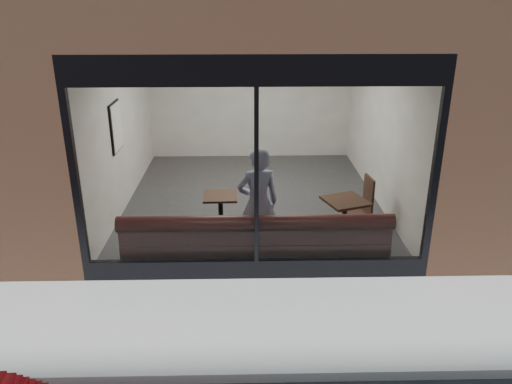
{
  "coord_description": "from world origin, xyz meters",
  "views": [
    {
      "loc": [
        -0.16,
        -4.32,
        3.87
      ],
      "look_at": [
        0.0,
        2.4,
        1.22
      ],
      "focal_mm": 35.0,
      "sensor_mm": 36.0,
      "label": 1
    }
  ],
  "objects_px": {
    "banquette": "(256,251)",
    "cafe_table_right": "(345,201)",
    "cafe_table_left": "(220,196)",
    "person": "(258,204)",
    "cafe_chair_right": "(356,215)"
  },
  "relations": [
    {
      "from": "banquette",
      "to": "cafe_table_right",
      "type": "bearing_deg",
      "value": 26.03
    },
    {
      "from": "cafe_table_left",
      "to": "cafe_table_right",
      "type": "relative_size",
      "value": 0.87
    },
    {
      "from": "banquette",
      "to": "person",
      "type": "distance_m",
      "value": 0.73
    },
    {
      "from": "person",
      "to": "cafe_table_right",
      "type": "distance_m",
      "value": 1.52
    },
    {
      "from": "cafe_chair_right",
      "to": "cafe_table_right",
      "type": "bearing_deg",
      "value": 51.48
    },
    {
      "from": "person",
      "to": "banquette",
      "type": "bearing_deg",
      "value": 69.61
    },
    {
      "from": "cafe_chair_right",
      "to": "banquette",
      "type": "bearing_deg",
      "value": 27.93
    },
    {
      "from": "person",
      "to": "cafe_table_right",
      "type": "height_order",
      "value": "person"
    },
    {
      "from": "banquette",
      "to": "cafe_table_right",
      "type": "height_order",
      "value": "cafe_table_right"
    },
    {
      "from": "banquette",
      "to": "cafe_table_left",
      "type": "xyz_separation_m",
      "value": [
        -0.57,
        0.99,
        0.52
      ]
    },
    {
      "from": "person",
      "to": "cafe_chair_right",
      "type": "xyz_separation_m",
      "value": [
        1.78,
        0.98,
        -0.66
      ]
    },
    {
      "from": "cafe_chair_right",
      "to": "cafe_table_left",
      "type": "bearing_deg",
      "value": -0.32
    },
    {
      "from": "cafe_table_right",
      "to": "cafe_chair_right",
      "type": "relative_size",
      "value": 1.48
    },
    {
      "from": "banquette",
      "to": "cafe_table_left",
      "type": "height_order",
      "value": "cafe_table_left"
    },
    {
      "from": "banquette",
      "to": "cafe_table_left",
      "type": "distance_m",
      "value": 1.25
    }
  ]
}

